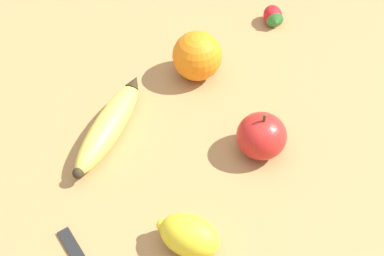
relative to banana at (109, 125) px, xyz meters
name	(u,v)px	position (x,y,z in m)	size (l,w,h in m)	color
ground_plane	(198,142)	(0.06, 0.13, -0.02)	(3.00, 3.00, 0.00)	#A87A47
banana	(109,125)	(0.00, 0.00, 0.00)	(0.18, 0.16, 0.04)	#DBCC4C
orange	(197,56)	(-0.09, 0.17, 0.02)	(0.08, 0.08, 0.08)	orange
strawberry	(273,16)	(-0.18, 0.35, 0.00)	(0.05, 0.04, 0.03)	red
apple	(262,136)	(0.10, 0.21, 0.01)	(0.08, 0.08, 0.08)	red
lemon	(189,235)	(0.22, 0.06, 0.01)	(0.10, 0.10, 0.06)	yellow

